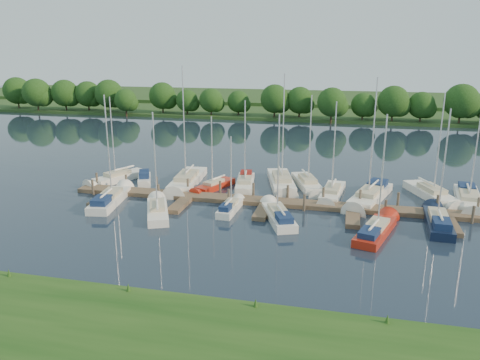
% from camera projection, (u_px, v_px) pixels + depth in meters
% --- Properties ---
extents(ground, '(260.00, 260.00, 0.00)m').
position_uv_depth(ground, '(251.00, 234.00, 37.86)').
color(ground, '#192132').
rests_on(ground, ground).
extents(near_bank, '(90.00, 10.00, 0.50)m').
position_uv_depth(near_bank, '(184.00, 352.00, 22.80)').
color(near_bank, '#194213').
rests_on(near_bank, ground).
extents(dock, '(40.00, 6.00, 0.40)m').
position_uv_depth(dock, '(267.00, 204.00, 44.65)').
color(dock, brown).
rests_on(dock, ground).
extents(mooring_pilings, '(38.24, 2.84, 2.00)m').
position_uv_depth(mooring_pilings, '(269.00, 196.00, 45.60)').
color(mooring_pilings, '#473D33').
rests_on(mooring_pilings, ground).
extents(far_shore, '(180.00, 30.00, 0.60)m').
position_uv_depth(far_shore, '(318.00, 112.00, 108.05)').
color(far_shore, '#2A471B').
rests_on(far_shore, ground).
extents(distant_hill, '(220.00, 40.00, 1.40)m').
position_uv_depth(distant_hill, '(324.00, 99.00, 131.36)').
color(distant_hill, '#2D4E22').
rests_on(distant_hill, ground).
extents(treeline, '(145.70, 9.75, 8.13)m').
position_uv_depth(treeline, '(312.00, 101.00, 95.12)').
color(treeline, '#38281C').
rests_on(treeline, ground).
extents(sailboat_n_0, '(4.42, 7.49, 9.92)m').
position_uv_depth(sailboat_n_0, '(118.00, 179.00, 52.96)').
color(sailboat_n_0, white).
rests_on(sailboat_n_0, ground).
extents(motorboat, '(2.86, 4.73, 1.53)m').
position_uv_depth(motorboat, '(144.00, 179.00, 52.54)').
color(motorboat, white).
rests_on(motorboat, ground).
extents(sailboat_n_2, '(3.28, 10.60, 13.30)m').
position_uv_depth(sailboat_n_2, '(187.00, 182.00, 51.52)').
color(sailboat_n_2, white).
rests_on(sailboat_n_2, ground).
extents(sailboat_n_3, '(3.32, 6.26, 8.14)m').
position_uv_depth(sailboat_n_3, '(214.00, 186.00, 50.04)').
color(sailboat_n_3, '#B02110').
rests_on(sailboat_n_3, ground).
extents(sailboat_n_4, '(2.83, 7.70, 9.75)m').
position_uv_depth(sailboat_n_4, '(245.00, 184.00, 50.79)').
color(sailboat_n_4, white).
rests_on(sailboat_n_4, ground).
extents(sailboat_n_5, '(4.40, 9.93, 12.56)m').
position_uv_depth(sailboat_n_5, '(282.00, 183.00, 51.08)').
color(sailboat_n_5, white).
rests_on(sailboat_n_5, ground).
extents(sailboat_n_6, '(4.06, 7.99, 10.37)m').
position_uv_depth(sailboat_n_6, '(307.00, 185.00, 50.53)').
color(sailboat_n_6, white).
rests_on(sailboat_n_6, ground).
extents(sailboat_n_7, '(2.52, 7.90, 9.98)m').
position_uv_depth(sailboat_n_7, '(332.00, 194.00, 47.46)').
color(sailboat_n_7, white).
rests_on(sailboat_n_7, ground).
extents(sailboat_n_8, '(4.74, 9.85, 12.43)m').
position_uv_depth(sailboat_n_8, '(370.00, 197.00, 46.29)').
color(sailboat_n_8, white).
rests_on(sailboat_n_8, ground).
extents(sailboat_n_9, '(4.60, 8.40, 10.97)m').
position_uv_depth(sailboat_n_9, '(431.00, 195.00, 46.95)').
color(sailboat_n_9, white).
rests_on(sailboat_n_9, ground).
extents(sailboat_n_10, '(3.11, 9.19, 11.47)m').
position_uv_depth(sailboat_n_10, '(468.00, 200.00, 45.47)').
color(sailboat_n_10, white).
rests_on(sailboat_n_10, ground).
extents(sailboat_s_0, '(3.05, 8.53, 10.81)m').
position_uv_depth(sailboat_s_0, '(111.00, 200.00, 45.47)').
color(sailboat_s_0, white).
rests_on(sailboat_s_0, ground).
extents(sailboat_s_1, '(4.24, 7.33, 9.64)m').
position_uv_depth(sailboat_s_1, '(158.00, 211.00, 42.43)').
color(sailboat_s_1, white).
rests_on(sailboat_s_1, ground).
extents(sailboat_s_2, '(1.49, 5.54, 7.29)m').
position_uv_depth(sailboat_s_2, '(230.00, 208.00, 43.14)').
color(sailboat_s_2, white).
rests_on(sailboat_s_2, ground).
extents(sailboat_s_3, '(4.02, 7.42, 9.64)m').
position_uv_depth(sailboat_s_3, '(278.00, 216.00, 40.98)').
color(sailboat_s_3, white).
rests_on(sailboat_s_3, ground).
extents(sailboat_s_4, '(3.79, 7.96, 10.05)m').
position_uv_depth(sailboat_s_4, '(376.00, 231.00, 37.84)').
color(sailboat_s_4, '#B02110').
rests_on(sailboat_s_4, ground).
extents(sailboat_s_5, '(2.23, 8.01, 10.32)m').
position_uv_depth(sailboat_s_5, '(438.00, 222.00, 39.53)').
color(sailboat_s_5, black).
rests_on(sailboat_s_5, ground).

